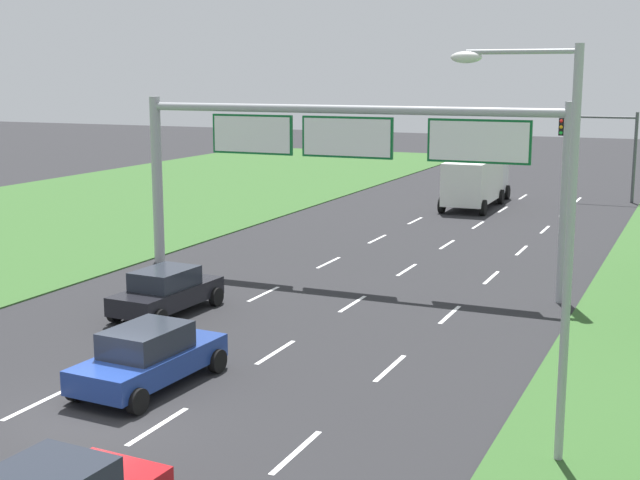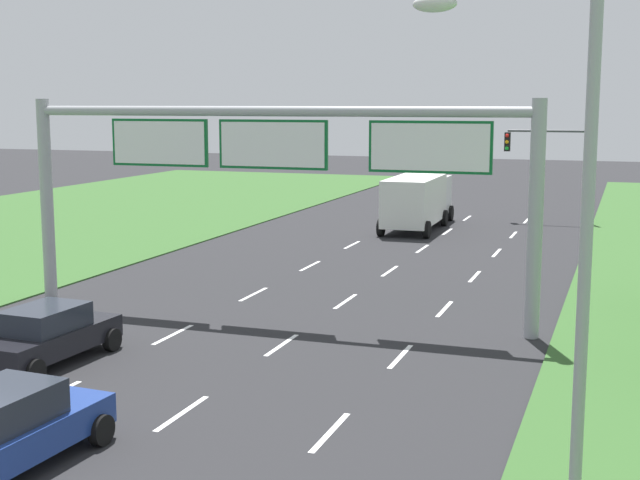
% 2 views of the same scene
% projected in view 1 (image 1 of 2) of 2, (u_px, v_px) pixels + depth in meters
% --- Properties ---
extents(ground_plane, '(200.00, 200.00, 0.00)m').
position_uv_depth(ground_plane, '(96.00, 415.00, 21.02)').
color(ground_plane, '#262628').
extents(lane_dashes_inner_left, '(0.14, 62.40, 0.01)m').
position_uv_depth(lane_dashes_inner_left, '(264.00, 294.00, 32.51)').
color(lane_dashes_inner_left, white).
rests_on(lane_dashes_inner_left, ground_plane).
extents(lane_dashes_inner_right, '(0.14, 62.40, 0.01)m').
position_uv_depth(lane_dashes_inner_right, '(353.00, 304.00, 31.12)').
color(lane_dashes_inner_right, white).
rests_on(lane_dashes_inner_right, ground_plane).
extents(lane_dashes_slip, '(0.14, 62.40, 0.01)m').
position_uv_depth(lane_dashes_slip, '(450.00, 315.00, 29.73)').
color(lane_dashes_slip, white).
rests_on(lane_dashes_slip, ground_plane).
extents(car_near_red, '(2.18, 4.41, 1.55)m').
position_uv_depth(car_near_red, '(167.00, 291.00, 29.69)').
color(car_near_red, black).
rests_on(car_near_red, ground_plane).
extents(car_mid_lane, '(2.34, 4.57, 1.60)m').
position_uv_depth(car_mid_lane, '(149.00, 357.00, 22.77)').
color(car_mid_lane, navy).
rests_on(car_mid_lane, ground_plane).
extents(box_truck, '(2.81, 8.40, 2.91)m').
position_uv_depth(box_truck, '(477.00, 180.00, 53.73)').
color(box_truck, silver).
rests_on(box_truck, ground_plane).
extents(sign_gantry, '(17.24, 0.44, 7.00)m').
position_uv_depth(sign_gantry, '(347.00, 152.00, 33.70)').
color(sign_gantry, '#9EA0A5').
rests_on(sign_gantry, ground_plane).
extents(traffic_light_mast, '(4.76, 0.49, 5.60)m').
position_uv_depth(traffic_light_mast, '(603.00, 140.00, 55.53)').
color(traffic_light_mast, '#47494F').
rests_on(traffic_light_mast, ground_plane).
extents(street_lamp, '(2.61, 0.32, 8.50)m').
position_uv_depth(street_lamp, '(551.00, 219.00, 17.71)').
color(street_lamp, '#9EA0A5').
rests_on(street_lamp, ground_plane).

